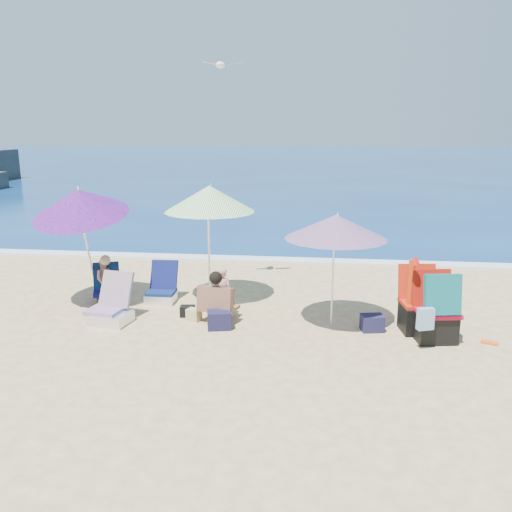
# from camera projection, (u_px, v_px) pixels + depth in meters

# --- Properties ---
(ground) EXTENTS (120.00, 120.00, 0.00)m
(ground) POSITION_uv_depth(u_px,v_px,m) (267.00, 337.00, 8.56)
(ground) COLOR #D8BC84
(ground) RESTS_ON ground
(sea) EXTENTS (120.00, 80.00, 0.12)m
(sea) POSITION_uv_depth(u_px,v_px,m) (313.00, 162.00, 52.00)
(sea) COLOR navy
(sea) RESTS_ON ground
(foam) EXTENTS (120.00, 0.50, 0.04)m
(foam) POSITION_uv_depth(u_px,v_px,m) (287.00, 260.00, 13.48)
(foam) COLOR white
(foam) RESTS_ON ground
(umbrella_turquoise) EXTENTS (2.15, 2.15, 1.94)m
(umbrella_turquoise) POSITION_uv_depth(u_px,v_px,m) (336.00, 227.00, 8.69)
(umbrella_turquoise) COLOR white
(umbrella_turquoise) RESTS_ON ground
(umbrella_striped) EXTENTS (1.77, 1.77, 2.28)m
(umbrella_striped) POSITION_uv_depth(u_px,v_px,m) (209.00, 199.00, 9.94)
(umbrella_striped) COLOR white
(umbrella_striped) RESTS_ON ground
(umbrella_blue) EXTENTS (1.84, 1.91, 2.39)m
(umbrella_blue) POSITION_uv_depth(u_px,v_px,m) (79.00, 202.00, 9.68)
(umbrella_blue) COLOR white
(umbrella_blue) RESTS_ON ground
(furled_umbrella) EXTENTS (0.19, 0.34, 1.36)m
(furled_umbrella) POSITION_uv_depth(u_px,v_px,m) (411.00, 289.00, 8.58)
(furled_umbrella) COLOR #C1340D
(furled_umbrella) RESTS_ON ground
(chair_navy) EXTENTS (0.55, 0.69, 0.75)m
(chair_navy) POSITION_uv_depth(u_px,v_px,m) (162.00, 291.00, 10.32)
(chair_navy) COLOR #0D1D4C
(chair_navy) RESTS_ON ground
(chair_rainbow) EXTENTS (0.80, 0.84, 0.82)m
(chair_rainbow) POSITION_uv_depth(u_px,v_px,m) (112.00, 309.00, 9.22)
(chair_rainbow) COLOR #E65161
(chair_rainbow) RESTS_ON ground
(camp_chair_left) EXTENTS (0.70, 0.72, 1.07)m
(camp_chair_left) POSITION_uv_depth(u_px,v_px,m) (419.00, 312.00, 8.79)
(camp_chair_left) COLOR red
(camp_chair_left) RESTS_ON ground
(camp_chair_right) EXTENTS (0.74, 0.91, 1.15)m
(camp_chair_right) POSITION_uv_depth(u_px,v_px,m) (435.00, 316.00, 8.34)
(camp_chair_right) COLOR red
(camp_chair_right) RESTS_ON ground
(person_center) EXTENTS (0.70, 0.73, 0.92)m
(person_center) POSITION_uv_depth(u_px,v_px,m) (220.00, 295.00, 9.25)
(person_center) COLOR tan
(person_center) RESTS_ON ground
(person_left) EXTENTS (0.67, 0.73, 0.92)m
(person_left) POSITION_uv_depth(u_px,v_px,m) (106.00, 279.00, 10.35)
(person_left) COLOR tan
(person_left) RESTS_ON ground
(bag_navy_a) EXTENTS (0.44, 0.36, 0.30)m
(bag_navy_a) POSITION_uv_depth(u_px,v_px,m) (219.00, 320.00, 8.91)
(bag_navy_a) COLOR #1B1938
(bag_navy_a) RESTS_ON ground
(bag_black_a) EXTENTS (0.28, 0.22, 0.19)m
(bag_black_a) POSITION_uv_depth(u_px,v_px,m) (188.00, 311.00, 9.50)
(bag_black_a) COLOR black
(bag_black_a) RESTS_ON ground
(bag_tan) EXTENTS (0.29, 0.25, 0.20)m
(bag_tan) POSITION_uv_depth(u_px,v_px,m) (194.00, 315.00, 9.30)
(bag_tan) COLOR tan
(bag_tan) RESTS_ON ground
(bag_navy_b) EXTENTS (0.40, 0.33, 0.27)m
(bag_navy_b) POSITION_uv_depth(u_px,v_px,m) (372.00, 323.00, 8.82)
(bag_navy_b) COLOR #1B1938
(bag_navy_b) RESTS_ON ground
(orange_item) EXTENTS (0.28, 0.20, 0.03)m
(orange_item) POSITION_uv_depth(u_px,v_px,m) (489.00, 343.00, 8.31)
(orange_item) COLOR #F94F1A
(orange_item) RESTS_ON ground
(seagull) EXTENTS (0.82, 0.39, 0.14)m
(seagull) POSITION_uv_depth(u_px,v_px,m) (221.00, 65.00, 10.22)
(seagull) COLOR white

